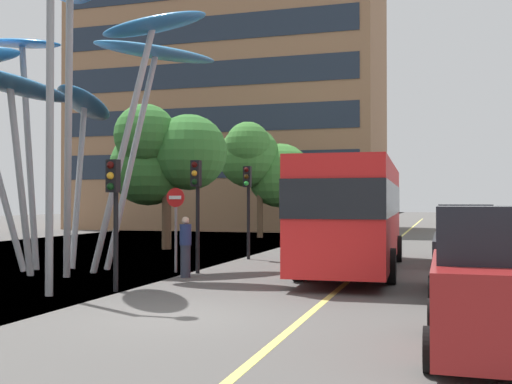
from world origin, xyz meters
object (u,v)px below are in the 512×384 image
object	(u,v)px
leaf_sculpture	(68,71)
street_lamp	(61,91)
no_entry_sign	(176,216)
red_bus	(354,209)
pedestrian	(185,247)
car_parked_mid	(471,254)
traffic_light_kerb_near	(114,196)
car_parked_far	(465,236)
traffic_light_kerb_far	(196,191)
traffic_light_island_mid	(248,192)
car_parked_near	(495,286)

from	to	relation	value
leaf_sculpture	street_lamp	xyz separation A→B (m)	(2.81, -4.53, -1.55)
leaf_sculpture	no_entry_sign	xyz separation A→B (m)	(3.36, 0.77, -4.58)
red_bus	pedestrian	world-z (taller)	red_bus
red_bus	car_parked_mid	xyz separation A→B (m)	(3.34, -4.49, -0.98)
traffic_light_kerb_near	car_parked_far	xyz separation A→B (m)	(8.41, 9.35, -1.36)
traffic_light_kerb_far	car_parked_mid	bearing A→B (deg)	-16.17
leaf_sculpture	traffic_light_island_mid	xyz separation A→B (m)	(4.20, 5.57, -3.76)
car_parked_mid	no_entry_sign	bearing A→B (deg)	164.31
street_lamp	traffic_light_island_mid	bearing A→B (deg)	82.14
leaf_sculpture	car_parked_far	xyz separation A→B (m)	(12.05, 5.81, -5.34)
car_parked_far	street_lamp	world-z (taller)	street_lamp
no_entry_sign	car_parked_mid	bearing A→B (deg)	-15.69
red_bus	no_entry_sign	xyz separation A→B (m)	(-5.27, -2.07, -0.22)
traffic_light_kerb_near	car_parked_mid	xyz separation A→B (m)	(8.33, 1.89, -1.36)
traffic_light_island_mid	car_parked_far	bearing A→B (deg)	1.74
red_bus	car_parked_far	xyz separation A→B (m)	(3.42, 2.97, -0.98)
red_bus	pedestrian	bearing A→B (deg)	-145.08
street_lamp	traffic_light_kerb_near	bearing A→B (deg)	50.03
traffic_light_island_mid	red_bus	bearing A→B (deg)	-31.67
traffic_light_kerb_far	car_parked_near	size ratio (longest dim) A/B	0.89
pedestrian	red_bus	bearing A→B (deg)	34.92
car_parked_near	no_entry_sign	xyz separation A→B (m)	(-8.69, 8.33, 0.75)
car_parked_near	traffic_light_kerb_near	bearing A→B (deg)	154.46
traffic_light_kerb_near	car_parked_mid	bearing A→B (deg)	12.78
traffic_light_kerb_far	pedestrian	world-z (taller)	traffic_light_kerb_far
car_parked_near	car_parked_mid	xyz separation A→B (m)	(-0.08, 5.91, -0.01)
car_parked_near	pedestrian	size ratio (longest dim) A/B	2.20
red_bus	street_lamp	xyz separation A→B (m)	(-5.82, -7.37, 2.82)
leaf_sculpture	no_entry_sign	size ratio (longest dim) A/B	3.72
car_parked_near	car_parked_far	size ratio (longest dim) A/B	0.85
red_bus	no_entry_sign	world-z (taller)	red_bus
traffic_light_kerb_near	no_entry_sign	size ratio (longest dim) A/B	1.23
no_entry_sign	traffic_light_kerb_near	bearing A→B (deg)	-86.27
traffic_light_kerb_far	traffic_light_island_mid	xyz separation A→B (m)	(0.09, 4.94, 0.06)
car_parked_near	no_entry_sign	bearing A→B (deg)	136.22
traffic_light_kerb_far	no_entry_sign	bearing A→B (deg)	169.44
leaf_sculpture	car_parked_near	xyz separation A→B (m)	(12.05, -7.56, -5.33)
car_parked_near	car_parked_far	bearing A→B (deg)	90.00
car_parked_mid	traffic_light_island_mid	bearing A→B (deg)	137.11
car_parked_mid	leaf_sculpture	bearing A→B (deg)	172.15
traffic_light_kerb_far	car_parked_near	world-z (taller)	traffic_light_kerb_far
car_parked_far	street_lamp	size ratio (longest dim) A/B	0.61
traffic_light_kerb_far	traffic_light_kerb_near	bearing A→B (deg)	-96.46
leaf_sculpture	pedestrian	xyz separation A→B (m)	(4.15, -0.29, -5.44)
traffic_light_island_mid	no_entry_sign	bearing A→B (deg)	-99.94
traffic_light_kerb_far	no_entry_sign	size ratio (longest dim) A/B	1.32
traffic_light_kerb_near	street_lamp	distance (m)	2.76
car_parked_near	no_entry_sign	distance (m)	12.06
no_entry_sign	pedestrian	bearing A→B (deg)	-53.52
car_parked_mid	car_parked_far	distance (m)	7.46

